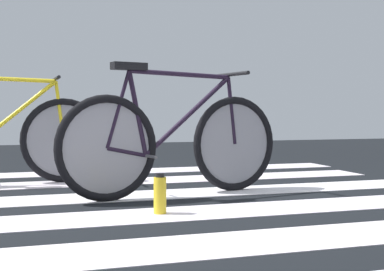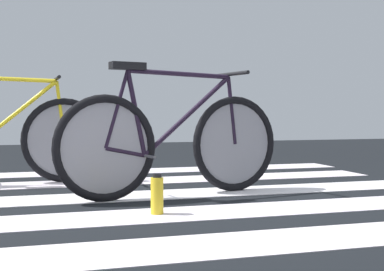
% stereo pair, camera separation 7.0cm
% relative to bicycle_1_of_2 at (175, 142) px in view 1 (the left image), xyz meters
% --- Properties ---
extents(ground, '(18.00, 14.00, 0.02)m').
position_rel_bicycle_1_of_2_xyz_m(ground, '(-0.40, -0.48, -0.40)').
color(ground, black).
extents(crosswalk_markings, '(5.44, 4.25, 0.00)m').
position_rel_bicycle_1_of_2_xyz_m(crosswalk_markings, '(-0.44, -0.28, -0.38)').
color(crosswalk_markings, silver).
rests_on(crosswalk_markings, ground).
extents(bicycle_1_of_2, '(1.71, 0.57, 0.93)m').
position_rel_bicycle_1_of_2_xyz_m(bicycle_1_of_2, '(0.00, 0.00, 0.00)').
color(bicycle_1_of_2, black).
rests_on(bicycle_1_of_2, ground).
extents(water_bottle, '(0.07, 0.07, 0.24)m').
position_rel_bicycle_1_of_2_xyz_m(water_bottle, '(-0.26, -0.63, -0.27)').
color(water_bottle, yellow).
rests_on(water_bottle, ground).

